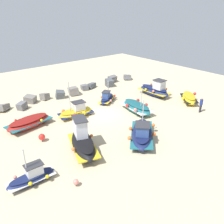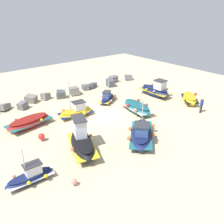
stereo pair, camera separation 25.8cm
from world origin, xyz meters
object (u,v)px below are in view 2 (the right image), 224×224
fishing_boat_0 (137,107)px  mooring_buoy_1 (41,137)px  fishing_boat_3 (29,122)px  fishing_boat_4 (155,90)px  fishing_boat_2 (190,98)px  fishing_boat_8 (31,176)px  fishing_boat_6 (141,134)px  mooring_buoy_0 (74,182)px  person_walking (202,104)px  fishing_boat_7 (108,98)px  fishing_boat_5 (76,111)px  fishing_boat_1 (82,142)px

fishing_boat_0 → mooring_buoy_1: 10.43m
fishing_boat_3 → fishing_boat_4: (15.44, -1.97, 0.29)m
fishing_boat_2 → fishing_boat_8: 19.87m
fishing_boat_3 → mooring_buoy_1: bearing=76.8°
fishing_boat_6 → mooring_buoy_0: bearing=-33.3°
person_walking → fishing_boat_2: bearing=157.0°
person_walking → mooring_buoy_0: (-16.22, -1.22, -0.66)m
person_walking → fishing_boat_0: bearing=-121.0°
fishing_boat_7 → fishing_boat_0: bearing=65.4°
fishing_boat_8 → mooring_buoy_1: (2.68, 4.38, -0.03)m
fishing_boat_8 → person_walking: (18.21, -0.85, 0.53)m
fishing_boat_2 → mooring_buoy_1: bearing=-56.8°
fishing_boat_4 → person_walking: 6.47m
fishing_boat_0 → fishing_boat_7: size_ratio=1.31×
person_walking → fishing_boat_4: bearing=-171.2°
fishing_boat_3 → fishing_boat_4: 15.57m
fishing_boat_3 → fishing_boat_6: 10.58m
person_walking → mooring_buoy_0: 16.28m
fishing_boat_4 → mooring_buoy_1: (-15.64, -1.24, -0.34)m
person_walking → mooring_buoy_0: person_walking is taller
fishing_boat_3 → fishing_boat_6: (6.46, -8.38, 0.14)m
fishing_boat_0 → mooring_buoy_0: (-11.09, -5.64, -0.22)m
fishing_boat_2 → fishing_boat_6: size_ratio=0.73×
fishing_boat_0 → mooring_buoy_1: bearing=94.0°
fishing_boat_4 → person_walking: fishing_boat_4 is taller
fishing_boat_7 → mooring_buoy_1: fishing_boat_7 is taller
fishing_boat_5 → fishing_boat_8: size_ratio=1.21×
fishing_boat_1 → fishing_boat_7: bearing=-29.3°
fishing_boat_3 → person_walking: person_walking is taller
fishing_boat_3 → fishing_boat_7: 9.60m
fishing_boat_4 → mooring_buoy_0: fishing_boat_4 is taller
fishing_boat_6 → fishing_boat_7: size_ratio=1.45×
fishing_boat_1 → fishing_boat_5: bearing=-8.0°
fishing_boat_8 → fishing_boat_6: bearing=-2.9°
fishing_boat_0 → fishing_boat_2: bearing=-97.6°
fishing_boat_4 → fishing_boat_3: bearing=-98.4°
fishing_boat_4 → fishing_boat_7: 6.27m
fishing_boat_1 → mooring_buoy_1: bearing=47.3°
fishing_boat_0 → fishing_boat_5: fishing_boat_5 is taller
fishing_boat_3 → mooring_buoy_1: (-0.19, -3.21, -0.05)m
mooring_buoy_1 → fishing_boat_5: bearing=26.1°
fishing_boat_3 → fishing_boat_5: (4.68, -0.82, 0.05)m
fishing_boat_7 → fishing_boat_8: fishing_boat_8 is taller
fishing_boat_4 → fishing_boat_1: bearing=-72.3°
fishing_boat_1 → fishing_boat_2: bearing=-67.8°
fishing_boat_6 → mooring_buoy_1: fishing_boat_6 is taller
mooring_buoy_0 → fishing_boat_6: bearing=9.9°
fishing_boat_0 → fishing_boat_4: bearing=-60.1°
mooring_buoy_0 → mooring_buoy_1: bearing=83.9°
fishing_boat_1 → mooring_buoy_0: bearing=159.6°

